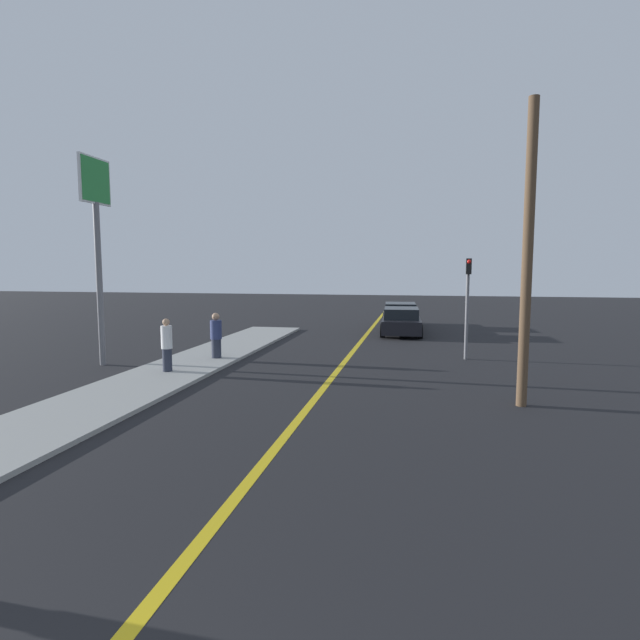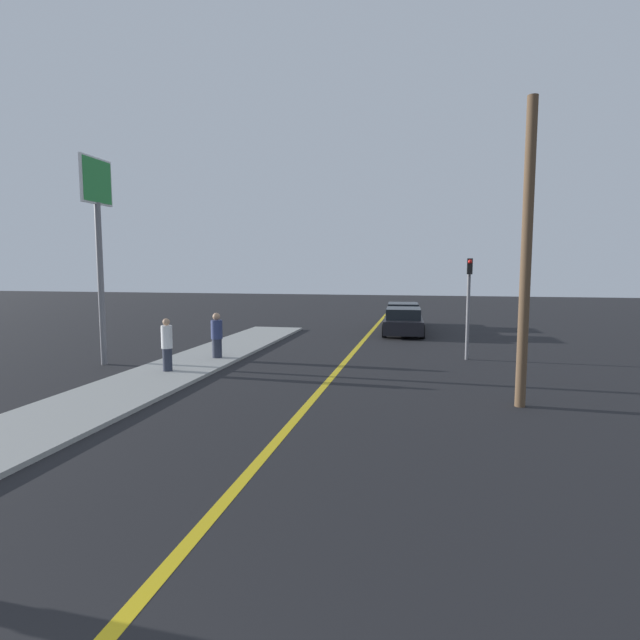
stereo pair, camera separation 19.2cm
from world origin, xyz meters
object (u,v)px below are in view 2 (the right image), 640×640
car_ahead_center (403,315)px  utility_pole (526,256)px  roadside_sign (98,216)px  car_near_right_lane (403,322)px  pedestrian_far_standing (167,345)px  traffic_light (469,297)px  pedestrian_by_sign (217,336)px

car_ahead_center → utility_pole: (3.44, -15.69, 2.89)m
roadside_sign → car_near_right_lane: bearing=45.4°
pedestrian_far_standing → traffic_light: 10.28m
car_ahead_center → roadside_sign: 16.73m
pedestrian_by_sign → utility_pole: utility_pole is taller
pedestrian_far_standing → traffic_light: size_ratio=0.45×
roadside_sign → car_ahead_center: bearing=54.4°
car_ahead_center → car_near_right_lane: bearing=-90.4°
utility_pole → roadside_sign: bearing=168.8°
car_near_right_lane → pedestrian_far_standing: pedestrian_far_standing is taller
car_near_right_lane → car_ahead_center: (-0.17, 3.43, 0.00)m
car_ahead_center → utility_pole: bearing=-80.9°
pedestrian_far_standing → roadside_sign: size_ratio=0.24×
car_near_right_lane → utility_pole: size_ratio=0.56×
car_ahead_center → roadside_sign: size_ratio=0.59×
car_near_right_lane → traffic_light: 6.95m
traffic_light → utility_pole: 6.15m
traffic_light → roadside_sign: (-12.09, -3.42, 2.72)m
utility_pole → pedestrian_far_standing: bearing=171.0°
car_near_right_lane → car_ahead_center: same height
traffic_light → roadside_sign: roadside_sign is taller
pedestrian_by_sign → utility_pole: size_ratio=0.22×
pedestrian_by_sign → roadside_sign: (-3.44, -1.50, 4.06)m
car_ahead_center → roadside_sign: bearing=-128.9°
car_near_right_lane → pedestrian_by_sign: pedestrian_by_sign is taller
roadside_sign → utility_pole: utility_pole is taller
utility_pole → traffic_light: bearing=97.2°
traffic_light → utility_pole: utility_pole is taller
pedestrian_far_standing → pedestrian_by_sign: size_ratio=1.02×
pedestrian_far_standing → pedestrian_by_sign: pedestrian_far_standing is taller
car_ahead_center → pedestrian_far_standing: (-6.52, -14.11, 0.27)m
car_near_right_lane → utility_pole: bearing=-77.5°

